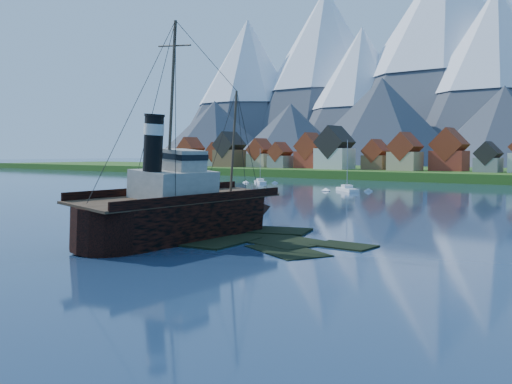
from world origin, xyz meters
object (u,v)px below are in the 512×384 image
Objects in this scene: tugboat_wreck at (191,210)px; sailboat_b at (164,183)px; sailboat_a at (170,192)px; sailboat_f at (347,190)px; sailboat_c at (260,182)px.

sailboat_b is (-85.82, 73.71, -2.85)m from tugboat_wreck.
sailboat_a is 43.31m from sailboat_f.
sailboat_c is (21.27, 21.09, 0.00)m from sailboat_b.
sailboat_f is (30.17, 31.08, 0.01)m from sailboat_a.
tugboat_wreck is 2.37× the size of sailboat_a.
tugboat_wreck reaches higher than sailboat_a.
sailboat_f is at bearing -71.84° from sailboat_c.
sailboat_c is 0.85× the size of sailboat_f.
sailboat_b is at bearing 134.52° from sailboat_f.
sailboat_f reaches higher than sailboat_b.
sailboat_b is at bearing 128.30° from sailboat_a.
sailboat_a is 48.82m from sailboat_c.
tugboat_wreck is 114.72m from sailboat_c.
sailboat_c is 43.75m from sailboat_f.
sailboat_a reaches higher than sailboat_c.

